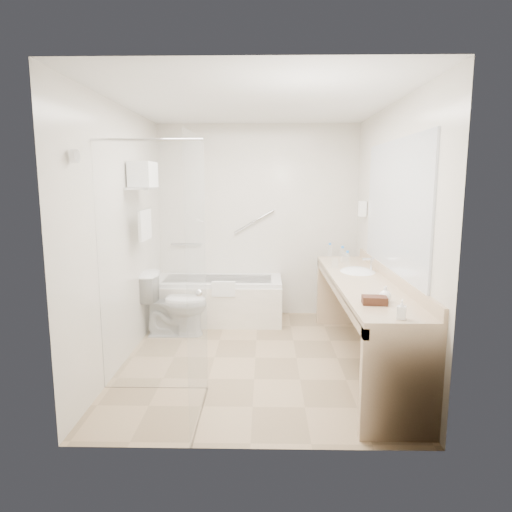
{
  "coord_description": "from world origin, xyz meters",
  "views": [
    {
      "loc": [
        0.1,
        -4.41,
        1.78
      ],
      "look_at": [
        0.0,
        0.3,
        1.0
      ],
      "focal_mm": 32.0,
      "sensor_mm": 36.0,
      "label": 1
    }
  ],
  "objects_px": {
    "bathtub": "(218,300)",
    "toilet": "(175,304)",
    "vanity_counter": "(362,301)",
    "amenity_basket": "(375,300)",
    "water_bottle_left": "(342,255)"
  },
  "relations": [
    {
      "from": "amenity_basket",
      "to": "water_bottle_left",
      "type": "xyz_separation_m",
      "value": [
        0.05,
        1.77,
        0.06
      ]
    },
    {
      "from": "bathtub",
      "to": "toilet",
      "type": "height_order",
      "value": "toilet"
    },
    {
      "from": "toilet",
      "to": "water_bottle_left",
      "type": "relative_size",
      "value": 3.84
    },
    {
      "from": "bathtub",
      "to": "vanity_counter",
      "type": "xyz_separation_m",
      "value": [
        1.52,
        -1.39,
        0.36
      ]
    },
    {
      "from": "bathtub",
      "to": "vanity_counter",
      "type": "height_order",
      "value": "vanity_counter"
    },
    {
      "from": "vanity_counter",
      "to": "amenity_basket",
      "type": "relative_size",
      "value": 14.65
    },
    {
      "from": "bathtub",
      "to": "vanity_counter",
      "type": "bearing_deg",
      "value": -42.35
    },
    {
      "from": "amenity_basket",
      "to": "vanity_counter",
      "type": "bearing_deg",
      "value": 83.82
    },
    {
      "from": "amenity_basket",
      "to": "water_bottle_left",
      "type": "distance_m",
      "value": 1.78
    },
    {
      "from": "vanity_counter",
      "to": "toilet",
      "type": "distance_m",
      "value": 2.17
    },
    {
      "from": "bathtub",
      "to": "water_bottle_left",
      "type": "distance_m",
      "value": 1.69
    },
    {
      "from": "bathtub",
      "to": "amenity_basket",
      "type": "bearing_deg",
      "value": -57.72
    },
    {
      "from": "bathtub",
      "to": "toilet",
      "type": "distance_m",
      "value": 0.71
    },
    {
      "from": "amenity_basket",
      "to": "bathtub",
      "type": "bearing_deg",
      "value": 122.28
    },
    {
      "from": "toilet",
      "to": "water_bottle_left",
      "type": "bearing_deg",
      "value": -90.16
    }
  ]
}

